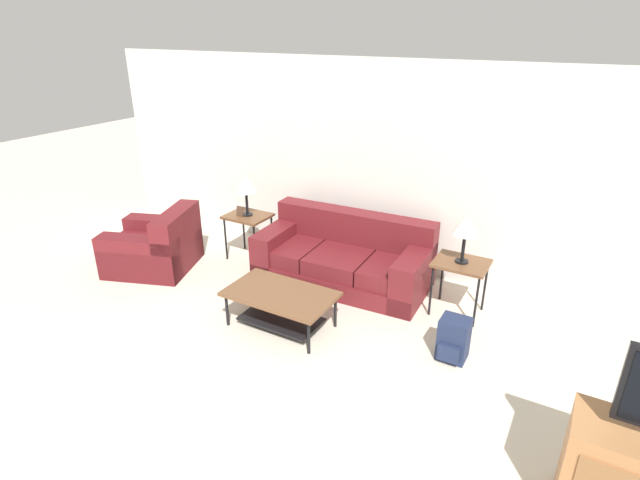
# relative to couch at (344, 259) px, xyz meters

# --- Properties ---
(wall_back) EXTENTS (9.05, 0.06, 2.60)m
(wall_back) POSITION_rel_couch_xyz_m (0.35, 0.69, 1.01)
(wall_back) COLOR silver
(wall_back) RESTS_ON ground_plane
(couch) EXTENTS (2.12, 1.05, 0.82)m
(couch) POSITION_rel_couch_xyz_m (0.00, 0.00, 0.00)
(couch) COLOR maroon
(couch) RESTS_ON ground_plane
(armchair) EXTENTS (1.27, 1.23, 0.80)m
(armchair) POSITION_rel_couch_xyz_m (-2.30, -0.89, -0.01)
(armchair) COLOR maroon
(armchair) RESTS_ON ground_plane
(coffee_table) EXTENTS (1.13, 0.66, 0.40)m
(coffee_table) POSITION_rel_couch_xyz_m (-0.10, -1.23, 0.01)
(coffee_table) COLOR brown
(coffee_table) RESTS_ON ground_plane
(side_table_left) EXTENTS (0.56, 0.47, 0.62)m
(side_table_left) POSITION_rel_couch_xyz_m (-1.42, -0.04, 0.26)
(side_table_left) COLOR brown
(side_table_left) RESTS_ON ground_plane
(side_table_right) EXTENTS (0.56, 0.47, 0.62)m
(side_table_right) POSITION_rel_couch_xyz_m (1.43, -0.04, 0.26)
(side_table_right) COLOR brown
(side_table_right) RESTS_ON ground_plane
(table_lamp_left) EXTENTS (0.28, 0.28, 0.54)m
(table_lamp_left) POSITION_rel_couch_xyz_m (-1.42, -0.04, 0.75)
(table_lamp_left) COLOR black
(table_lamp_left) RESTS_ON side_table_left
(table_lamp_right) EXTENTS (0.28, 0.28, 0.54)m
(table_lamp_right) POSITION_rel_couch_xyz_m (1.43, -0.04, 0.75)
(table_lamp_right) COLOR black
(table_lamp_right) RESTS_ON side_table_right
(backpack) EXTENTS (0.27, 0.31, 0.42)m
(backpack) POSITION_rel_couch_xyz_m (1.62, -0.88, -0.08)
(backpack) COLOR #1E2847
(backpack) RESTS_ON ground_plane
(picture_frame) EXTENTS (0.10, 0.04, 0.13)m
(picture_frame) POSITION_rel_couch_xyz_m (-1.49, -0.12, 0.39)
(picture_frame) COLOR #4C3828
(picture_frame) RESTS_ON side_table_left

